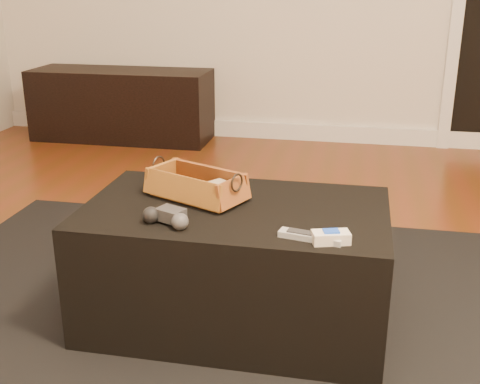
% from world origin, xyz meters
% --- Properties ---
extents(floor, '(5.00, 5.50, 0.01)m').
position_xyz_m(floor, '(0.00, 0.00, -0.01)').
color(floor, brown).
rests_on(floor, ground).
extents(baseboard, '(5.00, 0.04, 0.12)m').
position_xyz_m(baseboard, '(0.00, 2.73, 0.06)').
color(baseboard, white).
rests_on(baseboard, floor).
extents(media_cabinet, '(1.30, 0.45, 0.51)m').
position_xyz_m(media_cabinet, '(-1.46, 2.51, 0.26)').
color(media_cabinet, black).
rests_on(media_cabinet, floor).
extents(area_rug, '(2.60, 2.00, 0.01)m').
position_xyz_m(area_rug, '(-0.12, 0.14, 0.01)').
color(area_rug, black).
rests_on(area_rug, floor).
extents(ottoman, '(1.00, 0.60, 0.42)m').
position_xyz_m(ottoman, '(-0.12, 0.19, 0.22)').
color(ottoman, black).
rests_on(ottoman, area_rug).
extents(tv_remote, '(0.19, 0.10, 0.02)m').
position_xyz_m(tv_remote, '(-0.29, 0.24, 0.45)').
color(tv_remote, black).
rests_on(tv_remote, wicker_basket).
extents(cloth_bundle, '(0.12, 0.11, 0.05)m').
position_xyz_m(cloth_bundle, '(-0.18, 0.23, 0.47)').
color(cloth_bundle, tan).
rests_on(cloth_bundle, wicker_basket).
extents(wicker_basket, '(0.38, 0.30, 0.12)m').
position_xyz_m(wicker_basket, '(-0.27, 0.25, 0.47)').
color(wicker_basket, '#9E6523').
rests_on(wicker_basket, ottoman).
extents(game_controller, '(0.17, 0.12, 0.05)m').
position_xyz_m(game_controller, '(-0.29, 0.00, 0.46)').
color(game_controller, '#2F2F31').
rests_on(game_controller, ottoman).
extents(silver_remote, '(0.19, 0.08, 0.02)m').
position_xyz_m(silver_remote, '(0.14, -0.02, 0.44)').
color(silver_remote, silver).
rests_on(silver_remote, ottoman).
extents(cream_gadget, '(0.12, 0.08, 0.04)m').
position_xyz_m(cream_gadget, '(0.20, -0.03, 0.45)').
color(cream_gadget, white).
rests_on(cream_gadget, ottoman).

